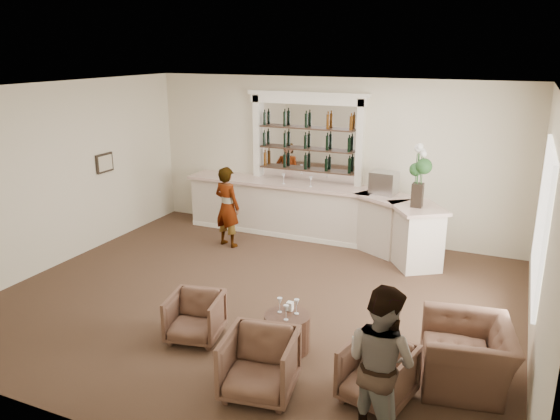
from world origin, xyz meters
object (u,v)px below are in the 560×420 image
(sommelier, at_px, (227,207))
(armchair_far, at_px, (467,355))
(armchair_left, at_px, (195,317))
(espresso_machine, at_px, (384,183))
(guest, at_px, (381,362))
(cocktail_table, at_px, (287,332))
(armchair_center, at_px, (259,364))
(armchair_right, at_px, (377,374))
(flower_vase, at_px, (419,172))
(bar_counter, at_px, (314,213))

(sommelier, height_order, armchair_far, sommelier)
(armchair_left, relative_size, armchair_far, 0.62)
(espresso_machine, bearing_deg, sommelier, -153.56)
(guest, xyz_separation_m, armchair_far, (0.73, 1.30, -0.46))
(guest, bearing_deg, espresso_machine, -49.94)
(sommelier, relative_size, guest, 0.97)
(cocktail_table, distance_m, guest, 1.98)
(guest, bearing_deg, armchair_center, 21.69)
(armchair_left, bearing_deg, armchair_right, -19.17)
(cocktail_table, distance_m, armchair_right, 1.50)
(cocktail_table, relative_size, espresso_machine, 1.25)
(armchair_left, relative_size, espresso_machine, 1.47)
(armchair_far, bearing_deg, espresso_machine, -164.77)
(armchair_right, distance_m, espresso_machine, 5.09)
(cocktail_table, bearing_deg, armchair_left, -168.33)
(guest, relative_size, armchair_right, 2.24)
(armchair_center, xyz_separation_m, armchair_far, (2.16, 1.18, 0.00))
(sommelier, relative_size, flower_vase, 1.44)
(bar_counter, xyz_separation_m, flower_vase, (2.19, -0.64, 1.20))
(armchair_left, distance_m, armchair_center, 1.55)
(cocktail_table, bearing_deg, guest, -36.98)
(guest, height_order, espresso_machine, guest)
(armchair_far, height_order, espresso_machine, espresso_machine)
(sommelier, xyz_separation_m, guest, (4.18, -4.31, 0.02))
(bar_counter, height_order, cocktail_table, bar_counter)
(espresso_machine, bearing_deg, armchair_right, -70.74)
(bar_counter, relative_size, armchair_left, 7.98)
(armchair_center, xyz_separation_m, armchair_right, (1.28, 0.42, -0.04))
(armchair_left, bearing_deg, guest, -29.34)
(guest, bearing_deg, armchair_far, -92.94)
(armchair_right, bearing_deg, sommelier, 149.29)
(armchair_right, bearing_deg, armchair_center, -149.46)
(sommelier, xyz_separation_m, armchair_far, (4.91, -3.01, -0.44))
(cocktail_table, xyz_separation_m, armchair_center, (0.09, -1.02, 0.13))
(armchair_right, xyz_separation_m, armchair_far, (0.88, 0.76, 0.04))
(sommelier, xyz_separation_m, armchair_center, (2.76, -4.19, -0.44))
(armchair_left, relative_size, armchair_center, 0.87)
(guest, distance_m, armchair_center, 1.50)
(armchair_center, bearing_deg, bar_counter, 94.81)
(sommelier, height_order, armchair_right, sommelier)
(guest, bearing_deg, bar_counter, -36.53)
(flower_vase, bearing_deg, espresso_machine, 138.54)
(armchair_left, distance_m, espresso_machine, 4.86)
(armchair_right, height_order, flower_vase, flower_vase)
(sommelier, bearing_deg, cocktail_table, 143.65)
(guest, distance_m, armchair_far, 1.56)
(espresso_machine, relative_size, flower_vase, 0.43)
(armchair_far, relative_size, espresso_machine, 2.38)
(bar_counter, height_order, armchair_far, bar_counter)
(armchair_left, xyz_separation_m, armchair_right, (2.63, -0.34, 0.01))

